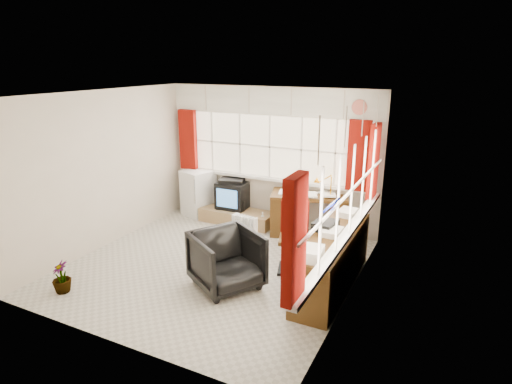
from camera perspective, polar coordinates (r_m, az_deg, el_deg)
ground at (r=6.46m, az=-5.64°, el=-9.84°), size 4.00×4.00×0.00m
room_walls at (r=5.93m, az=-6.06°, el=3.19°), size 4.00×4.00×4.00m
window_back at (r=7.73m, az=1.72°, el=2.32°), size 3.70×0.12×3.60m
window_right at (r=5.37m, az=12.06°, el=-4.84°), size 0.12×3.70×3.60m
curtains at (r=6.35m, az=5.55°, el=3.71°), size 3.83×3.83×1.15m
overhead_cabinets at (r=6.25m, az=6.42°, el=10.87°), size 3.98×3.98×0.48m
desk at (r=7.47m, az=7.06°, el=-2.60°), size 1.42×1.00×0.79m
desk_lamp at (r=7.15m, az=9.99°, el=1.38°), size 0.13×0.11×0.38m
task_chair at (r=6.22m, az=5.09°, el=-5.55°), size 0.53×0.54×1.00m
office_chair at (r=5.76m, az=-3.94°, el=-9.07°), size 1.15×1.14×0.77m
radiator at (r=6.88m, az=-1.31°, el=-5.89°), size 0.39×0.19×0.57m
credenza at (r=5.82m, az=10.16°, el=-8.94°), size 0.50×2.00×0.85m
file_tray at (r=5.82m, az=9.24°, el=-4.40°), size 0.31×0.38×0.11m
tv_bench at (r=8.03m, az=-2.57°, el=-3.27°), size 1.40×0.50×0.25m
crt_tv at (r=8.06m, az=-3.04°, el=-0.37°), size 0.56×0.53×0.50m
hifi_stack at (r=8.03m, az=-3.22°, el=-0.32°), size 0.61×0.48×0.57m
mini_fridge at (r=8.43m, az=-7.69°, el=-0.10°), size 0.67×0.67×0.89m
spray_bottle_a at (r=7.70m, az=0.88°, el=-3.88°), size 0.17×0.17×0.32m
spray_bottle_b at (r=7.43m, az=2.26°, el=-5.30°), size 0.10×0.10×0.17m
flower_vase at (r=6.23m, az=-24.52°, el=-10.27°), size 0.32×0.32×0.43m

